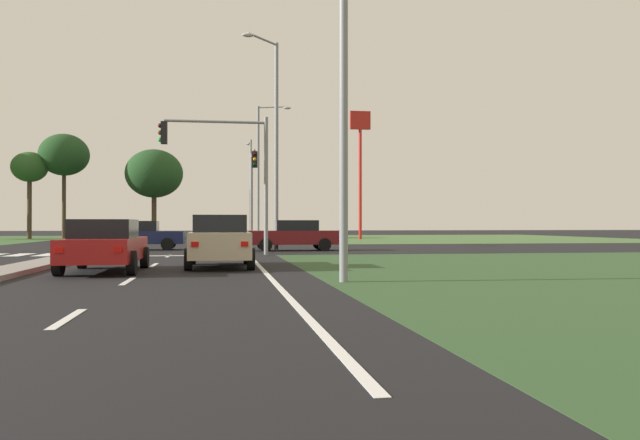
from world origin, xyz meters
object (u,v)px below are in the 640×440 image
(treeline_third, at_px, (30,168))
(treeline_fourth, at_px, (64,155))
(street_lamp_fourth, at_px, (251,183))
(street_lamp_near, at_px, (337,44))
(car_beige_third, at_px, (220,241))
(traffic_signal_far_right, at_px, (253,181))
(street_lamp_third, at_px, (261,166))
(fastfood_pole_sign, at_px, (360,146))
(treeline_fifth, at_px, (154,174))
(car_white_near, at_px, (125,230))
(car_red_seventh, at_px, (105,245))
(car_maroon_sixth, at_px, (294,235))
(car_black_fourth, at_px, (108,232))
(street_lamp_second, at_px, (274,134))
(car_navy_fifth, at_px, (140,235))
(traffic_signal_near_right, at_px, (228,160))

(treeline_third, distance_m, treeline_fourth, 3.19)
(street_lamp_fourth, bearing_deg, street_lamp_near, -90.19)
(car_beige_third, xyz_separation_m, traffic_signal_far_right, (1.99, 19.70, 3.17))
(street_lamp_third, height_order, treeline_third, street_lamp_third)
(car_beige_third, bearing_deg, fastfood_pole_sign, 71.01)
(fastfood_pole_sign, xyz_separation_m, treeline_fifth, (-18.27, 6.21, -2.22))
(traffic_signal_far_right, bearing_deg, car_white_near, 121.51)
(car_red_seventh, bearing_deg, street_lamp_near, -35.94)
(car_white_near, distance_m, car_maroon_sixth, 26.25)
(car_white_near, relative_size, street_lamp_fourth, 0.51)
(street_lamp_near, bearing_deg, car_black_fourth, 107.55)
(car_black_fourth, xyz_separation_m, street_lamp_fourth, (10.75, 12.15, 4.31))
(street_lamp_second, relative_size, fastfood_pole_sign, 0.93)
(car_red_seventh, bearing_deg, treeline_fourth, 104.16)
(treeline_third, height_order, treeline_fourth, treeline_fourth)
(car_black_fourth, height_order, fastfood_pole_sign, fastfood_pole_sign)
(car_maroon_sixth, xyz_separation_m, traffic_signal_far_right, (-1.70, 7.54, 3.21))
(car_navy_fifth, distance_m, traffic_signal_far_right, 8.86)
(treeline_fourth, bearing_deg, traffic_signal_far_right, -54.49)
(car_red_seventh, height_order, traffic_signal_near_right, traffic_signal_near_right)
(car_black_fourth, height_order, car_red_seventh, car_black_fourth)
(car_black_fourth, distance_m, street_lamp_second, 19.60)
(treeline_third, bearing_deg, street_lamp_near, -67.41)
(traffic_signal_near_right, bearing_deg, car_maroon_sixth, 51.79)
(car_black_fourth, distance_m, treeline_fifth, 14.93)
(car_white_near, relative_size, street_lamp_second, 0.44)
(street_lamp_third, distance_m, treeline_third, 24.28)
(street_lamp_third, bearing_deg, fastfood_pole_sign, 38.87)
(car_white_near, height_order, treeline_third, treeline_third)
(traffic_signal_near_right, relative_size, street_lamp_second, 0.57)
(traffic_signal_far_right, distance_m, treeline_fifth, 23.48)
(car_red_seventh, bearing_deg, car_navy_fifth, 93.26)
(street_lamp_fourth, bearing_deg, treeline_fourth, 171.61)
(street_lamp_near, xyz_separation_m, street_lamp_fourth, (0.15, 45.67, -0.36))
(car_beige_third, height_order, car_black_fourth, car_beige_third)
(street_lamp_second, bearing_deg, fastfood_pole_sign, 67.79)
(traffic_signal_far_right, bearing_deg, car_navy_fifth, -137.06)
(car_beige_third, bearing_deg, treeline_fourth, 108.57)
(traffic_signal_near_right, xyz_separation_m, street_lamp_third, (2.65, 20.12, 1.53))
(fastfood_pole_sign, bearing_deg, car_beige_third, -108.99)
(car_navy_fifth, bearing_deg, fastfood_pole_sign, 142.74)
(car_maroon_sixth, height_order, street_lamp_near, street_lamp_near)
(traffic_signal_near_right, bearing_deg, car_white_near, 106.44)
(street_lamp_second, bearing_deg, treeline_fifth, 106.50)
(car_black_fourth, height_order, street_lamp_near, street_lamp_near)
(street_lamp_near, bearing_deg, traffic_signal_far_right, 91.51)
(street_lamp_fourth, bearing_deg, car_red_seventh, -98.21)
(car_white_near, bearing_deg, fastfood_pole_sign, 179.16)
(treeline_fourth, bearing_deg, traffic_signal_near_right, -67.06)
(street_lamp_near, bearing_deg, fastfood_pole_sign, 76.95)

